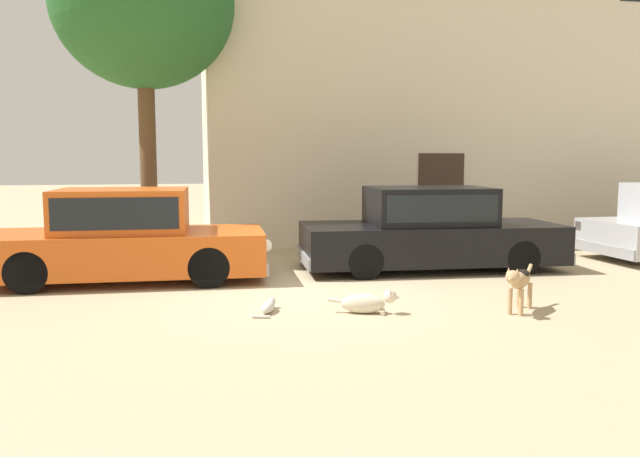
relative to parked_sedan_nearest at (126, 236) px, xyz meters
name	(u,v)px	position (x,y,z in m)	size (l,w,h in m)	color
ground_plane	(298,289)	(2.63, -1.22, -0.73)	(80.00, 80.00, 0.00)	tan
parked_sedan_nearest	(126,236)	(0.00, 0.00, 0.00)	(4.62, 1.97, 1.50)	#D15619
parked_sedan_second	(430,229)	(5.24, -0.01, -0.01)	(4.81, 2.07, 1.48)	black
apartment_block	(482,61)	(8.88, 5.47, 3.87)	(14.85, 5.28, 9.20)	beige
stray_dog_spotted	(367,302)	(3.24, -2.90, -0.59)	(0.92, 0.39, 0.35)	beige
stray_dog_tan	(520,280)	(5.19, -3.25, -0.31)	(0.80, 0.82, 0.64)	tan
stray_cat	(268,307)	(2.00, -2.56, -0.66)	(0.38, 0.60, 0.15)	beige
acacia_tree_left	(143,3)	(0.24, 2.51, 4.26)	(3.54, 3.18, 6.71)	brown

